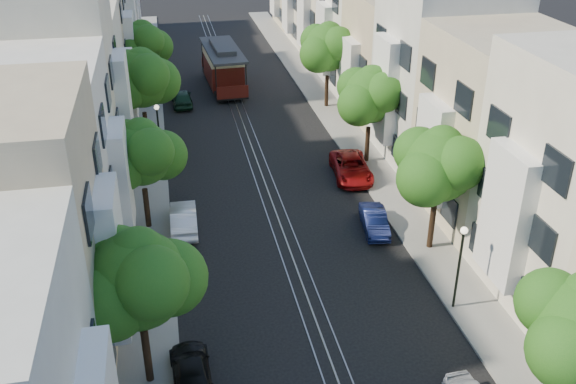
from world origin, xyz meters
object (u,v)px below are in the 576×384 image
lamp_west (158,126)px  parked_car_e_mid (374,221)px  tree_e_d (329,48)px  parked_car_w_mid (184,219)px  tree_w_d (143,45)px  tree_e_b (440,167)px  parked_car_w_far (182,98)px  tree_e_c (371,97)px  cable_car (223,64)px  parked_car_e_far (351,167)px  parked_car_w_near (191,370)px  tree_w_c (142,80)px  tree_w_a (139,282)px  tree_w_b (142,155)px  lamp_east (460,256)px

lamp_west → parked_car_e_mid: size_ratio=1.18×
tree_e_d → parked_car_w_mid: tree_e_d is taller
tree_w_d → lamp_west: tree_w_d is taller
tree_e_b → parked_car_w_far: (-11.66, 24.69, -4.06)m
lamp_west → parked_car_w_mid: 8.87m
tree_e_b → parked_car_w_mid: 13.93m
tree_e_c → tree_e_d: tree_e_d is taller
cable_car → parked_car_e_mid: size_ratio=2.65×
tree_e_d → parked_car_w_far: tree_e_d is taller
cable_car → parked_car_e_far: 20.67m
tree_e_c → parked_car_w_near: (-12.86, -18.28, -4.05)m
parked_car_w_near → parked_car_w_mid: parked_car_w_mid is taller
tree_w_c → parked_car_w_far: size_ratio=1.81×
tree_w_a → tree_e_c: bearing=51.3°
tree_e_c → tree_w_b: bearing=-157.4°
tree_w_a → tree_w_d: 34.00m
tree_e_c → tree_w_a: 23.05m
tree_e_c → lamp_west: tree_e_c is taller
tree_e_d → parked_car_w_mid: 21.95m
tree_e_d → cable_car: tree_e_d is taller
lamp_west → tree_w_c: bearing=105.8°
cable_car → tree_e_c: bearing=-69.6°
tree_e_b → lamp_west: size_ratio=1.61×
tree_w_a → parked_car_e_far: (12.68, 16.03, -4.06)m
parked_car_e_far → tree_w_d: bearing=130.5°
tree_e_b → tree_e_d: bearing=90.0°
tree_w_d → parked_car_w_far: size_ratio=1.66×
tree_w_c → parked_car_w_far: bearing=72.5°
parked_car_w_near → lamp_west: bearing=-90.4°
tree_w_b → parked_car_e_mid: tree_w_b is taller
tree_e_c → tree_w_c: tree_w_c is taller
tree_w_b → lamp_west: (0.84, 8.02, -1.55)m
tree_w_a → tree_w_c: (0.00, 23.00, 0.34)m
parked_car_e_far → parked_car_w_far: (-9.94, 15.66, -0.00)m
tree_w_c → parked_car_w_mid: bearing=-80.9°
tree_e_b → tree_e_c: (-0.00, 11.00, -0.13)m
tree_e_b → tree_e_c: size_ratio=1.03×
lamp_east → parked_car_e_mid: 7.80m
tree_e_b → cable_car: bearing=105.1°
parked_car_e_mid → tree_e_b: bearing=-37.6°
parked_car_w_far → tree_e_d: bearing=164.9°
tree_w_d → parked_car_e_far: bearing=-54.8°
tree_e_b → tree_e_d: size_ratio=0.98×
cable_car → parked_car_w_mid: cable_car is taller
parked_car_e_mid → parked_car_w_mid: parked_car_w_mid is taller
lamp_west → parked_car_w_near: 20.45m
parked_car_w_mid → parked_car_w_far: (0.89, 20.20, 0.00)m
tree_e_b → cable_car: (-7.76, 28.74, -2.64)m
tree_w_c → parked_car_w_near: bearing=-86.2°
tree_w_d → lamp_east: 34.73m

